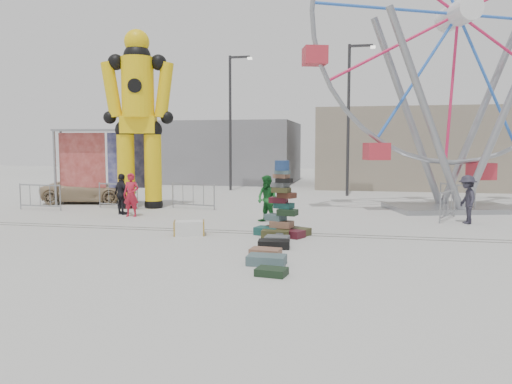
% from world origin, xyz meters
% --- Properties ---
extents(ground, '(90.00, 90.00, 0.00)m').
position_xyz_m(ground, '(0.00, 0.00, 0.00)').
color(ground, '#9E9E99').
rests_on(ground, ground).
extents(track_line_near, '(40.00, 0.04, 0.01)m').
position_xyz_m(track_line_near, '(0.00, 0.60, 0.00)').
color(track_line_near, '#47443F').
rests_on(track_line_near, ground).
extents(track_line_far, '(40.00, 0.04, 0.01)m').
position_xyz_m(track_line_far, '(0.00, 1.00, 0.00)').
color(track_line_far, '#47443F').
rests_on(track_line_far, ground).
extents(building_right, '(12.00, 8.00, 5.00)m').
position_xyz_m(building_right, '(7.00, 20.00, 2.50)').
color(building_right, gray).
rests_on(building_right, ground).
extents(building_left, '(10.00, 8.00, 4.40)m').
position_xyz_m(building_left, '(-6.00, 22.00, 2.20)').
color(building_left, gray).
rests_on(building_left, ground).
extents(lamp_post_right, '(1.41, 0.25, 8.00)m').
position_xyz_m(lamp_post_right, '(3.09, 13.00, 4.48)').
color(lamp_post_right, '#2D2D30').
rests_on(lamp_post_right, ground).
extents(lamp_post_left, '(1.41, 0.25, 8.00)m').
position_xyz_m(lamp_post_left, '(-3.91, 15.00, 4.48)').
color(lamp_post_left, '#2D2D30').
rests_on(lamp_post_left, ground).
extents(suitcase_tower, '(1.75, 1.45, 2.26)m').
position_xyz_m(suitcase_tower, '(1.34, 0.54, 0.63)').
color(suitcase_tower, '#194D48').
rests_on(suitcase_tower, ground).
extents(crash_test_dummy, '(3.11, 1.37, 7.82)m').
position_xyz_m(crash_test_dummy, '(-5.68, 5.85, 4.12)').
color(crash_test_dummy, black).
rests_on(crash_test_dummy, ground).
extents(ferris_wheel, '(11.73, 4.30, 14.13)m').
position_xyz_m(ferris_wheel, '(7.40, 7.73, 6.96)').
color(ferris_wheel, gray).
rests_on(ferris_wheel, ground).
extents(banner_scaffold, '(4.80, 1.40, 3.43)m').
position_xyz_m(banner_scaffold, '(-7.61, 6.58, 2.58)').
color(banner_scaffold, gray).
rests_on(banner_scaffold, ground).
extents(steamer_trunk, '(1.03, 0.78, 0.43)m').
position_xyz_m(steamer_trunk, '(-1.42, 0.00, 0.21)').
color(steamer_trunk, silver).
rests_on(steamer_trunk, ground).
extents(row_case_0, '(0.82, 0.49, 0.23)m').
position_xyz_m(row_case_0, '(1.21, 0.13, 0.11)').
color(row_case_0, '#3E3D1F').
rests_on(row_case_0, ground).
extents(row_case_1, '(0.67, 0.51, 0.19)m').
position_xyz_m(row_case_1, '(1.38, -0.64, 0.10)').
color(row_case_1, '#5A5E62').
rests_on(row_case_1, ground).
extents(row_case_2, '(0.87, 0.56, 0.22)m').
position_xyz_m(row_case_2, '(1.41, -1.41, 0.11)').
color(row_case_2, black).
rests_on(row_case_2, ground).
extents(row_case_3, '(0.79, 0.54, 0.19)m').
position_xyz_m(row_case_3, '(1.36, -2.37, 0.09)').
color(row_case_3, '#8E5F48').
rests_on(row_case_3, ground).
extents(row_case_4, '(0.88, 0.55, 0.22)m').
position_xyz_m(row_case_4, '(1.55, -3.24, 0.11)').
color(row_case_4, '#486367').
rests_on(row_case_4, ground).
extents(row_case_5, '(0.69, 0.55, 0.16)m').
position_xyz_m(row_case_5, '(1.82, -4.16, 0.08)').
color(row_case_5, black).
rests_on(row_case_5, ground).
extents(barricade_dummy_a, '(2.00, 0.26, 1.10)m').
position_xyz_m(barricade_dummy_a, '(-9.49, 4.35, 0.55)').
color(barricade_dummy_a, gray).
rests_on(barricade_dummy_a, ground).
extents(barricade_dummy_b, '(1.98, 0.50, 1.10)m').
position_xyz_m(barricade_dummy_b, '(-6.53, 5.48, 0.55)').
color(barricade_dummy_b, gray).
rests_on(barricade_dummy_b, ground).
extents(barricade_dummy_c, '(1.99, 0.45, 1.10)m').
position_xyz_m(barricade_dummy_c, '(-3.32, 5.98, 0.55)').
color(barricade_dummy_c, gray).
rests_on(barricade_dummy_c, ground).
extents(barricade_wheel_front, '(0.90, 1.87, 1.10)m').
position_xyz_m(barricade_wheel_front, '(6.77, 4.80, 0.55)').
color(barricade_wheel_front, gray).
rests_on(barricade_wheel_front, ground).
extents(barricade_wheel_back, '(1.14, 1.75, 1.10)m').
position_xyz_m(barricade_wheel_back, '(7.65, 7.89, 0.55)').
color(barricade_wheel_back, gray).
rests_on(barricade_wheel_back, ground).
extents(pedestrian_red, '(0.63, 0.44, 1.66)m').
position_xyz_m(pedestrian_red, '(-4.89, 3.33, 0.83)').
color(pedestrian_red, '#AE182C').
rests_on(pedestrian_red, ground).
extents(pedestrian_green, '(1.02, 0.96, 1.67)m').
position_xyz_m(pedestrian_green, '(0.46, 2.87, 0.83)').
color(pedestrian_green, '#165B22').
rests_on(pedestrian_green, ground).
extents(pedestrian_black, '(1.01, 0.83, 1.61)m').
position_xyz_m(pedestrian_black, '(-5.48, 3.74, 0.81)').
color(pedestrian_black, black).
rests_on(pedestrian_black, ground).
extents(pedestrian_grey, '(0.73, 1.14, 1.69)m').
position_xyz_m(pedestrian_grey, '(7.28, 4.08, 0.84)').
color(pedestrian_grey, '#272632').
rests_on(pedestrian_grey, ground).
extents(parked_suv, '(4.59, 2.78, 1.19)m').
position_xyz_m(parked_suv, '(-8.86, 7.23, 0.59)').
color(parked_suv, tan).
rests_on(parked_suv, ground).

